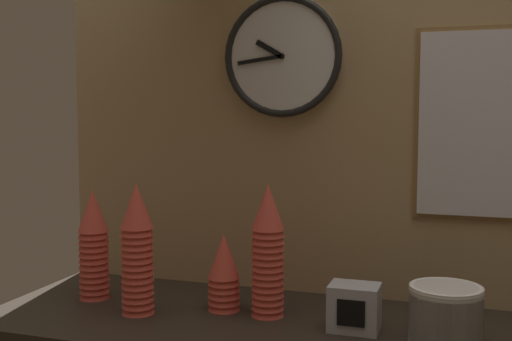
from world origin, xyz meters
The scene contains 9 objects.
ground_plane centered at (0.00, 0.00, -0.02)m, with size 1.60×0.56×0.04m, color black.
wall_tiled_back centered at (0.00, 0.27, 0.53)m, with size 1.60×0.03×1.05m.
cup_stack_center centered at (-0.12, 0.02, 0.16)m, with size 0.08×0.08×0.33m.
cup_stack_far_left centered at (-0.60, 0.02, 0.15)m, with size 0.08×0.08×0.29m.
cup_stack_left centered at (-0.43, -0.06, 0.16)m, with size 0.08×0.08×0.33m.
cup_stack_center_left centered at (-0.23, 0.03, 0.10)m, with size 0.08×0.08×0.20m.
bowl_stack_right centered at (0.31, -0.04, 0.07)m, with size 0.16×0.16×0.13m.
wall_clock centered at (-0.14, 0.23, 0.65)m, with size 0.33×0.03×0.33m.
napkin_dispenser centered at (0.10, -0.01, 0.05)m, with size 0.11×0.09×0.11m.
Camera 1 is at (0.35, -1.45, 0.51)m, focal length 45.00 mm.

